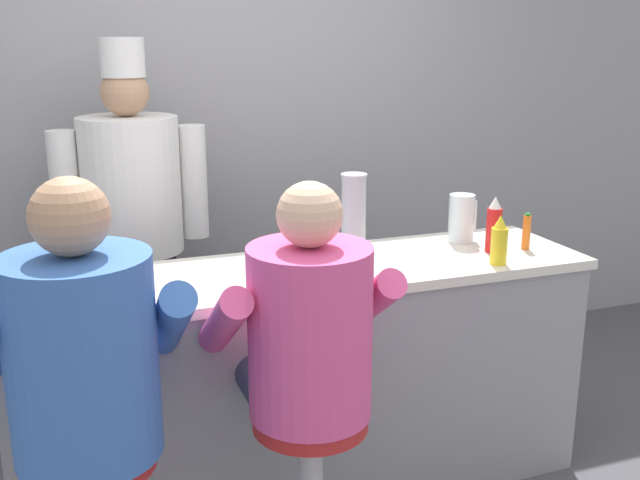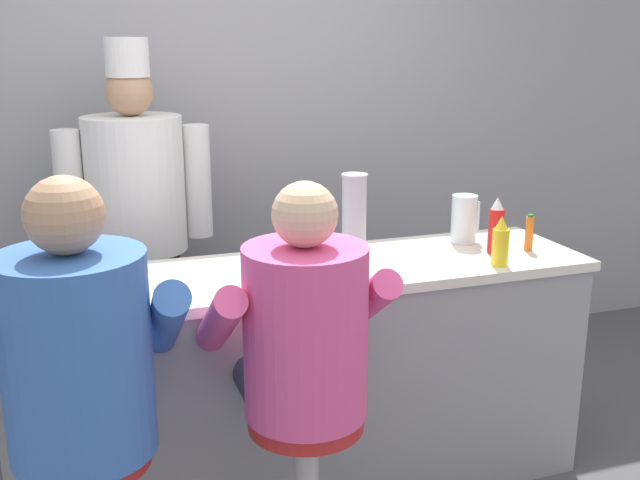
# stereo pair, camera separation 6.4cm
# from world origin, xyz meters

# --- Properties ---
(wall_back) EXTENTS (10.00, 0.06, 2.70)m
(wall_back) POSITION_xyz_m (0.00, 1.64, 1.35)
(wall_back) COLOR #99999E
(wall_back) RESTS_ON ground_plane
(diner_counter) EXTENTS (2.35, 0.61, 0.97)m
(diner_counter) POSITION_xyz_m (0.00, 0.31, 0.49)
(diner_counter) COLOR gray
(diner_counter) RESTS_ON ground_plane
(ketchup_bottle_red) EXTENTS (0.06, 0.06, 0.24)m
(ketchup_bottle_red) POSITION_xyz_m (0.83, 0.25, 1.09)
(ketchup_bottle_red) COLOR red
(ketchup_bottle_red) RESTS_ON diner_counter
(mustard_bottle_yellow) EXTENTS (0.07, 0.07, 0.20)m
(mustard_bottle_yellow) POSITION_xyz_m (0.75, 0.09, 1.07)
(mustard_bottle_yellow) COLOR yellow
(mustard_bottle_yellow) RESTS_ON diner_counter
(hot_sauce_bottle_orange) EXTENTS (0.03, 0.03, 0.16)m
(hot_sauce_bottle_orange) POSITION_xyz_m (0.99, 0.24, 1.05)
(hot_sauce_bottle_orange) COLOR orange
(hot_sauce_bottle_orange) RESTS_ON diner_counter
(water_pitcher_clear) EXTENTS (0.13, 0.11, 0.22)m
(water_pitcher_clear) POSITION_xyz_m (0.78, 0.44, 1.08)
(water_pitcher_clear) COLOR silver
(water_pitcher_clear) RESTS_ON diner_counter
(breakfast_plate) EXTENTS (0.23, 0.23, 0.05)m
(breakfast_plate) POSITION_xyz_m (-0.72, 0.22, 0.99)
(breakfast_plate) COLOR white
(breakfast_plate) RESTS_ON diner_counter
(cereal_bowl) EXTENTS (0.16, 0.16, 0.05)m
(cereal_bowl) POSITION_xyz_m (-0.02, 0.33, 1.00)
(cereal_bowl) COLOR #4C7FB7
(cereal_bowl) RESTS_ON diner_counter
(coffee_mug_tan) EXTENTS (0.14, 0.09, 0.08)m
(coffee_mug_tan) POSITION_xyz_m (-1.03, 0.34, 1.01)
(coffee_mug_tan) COLOR beige
(coffee_mug_tan) RESTS_ON diner_counter
(cup_stack_steel) EXTENTS (0.11, 0.11, 0.37)m
(cup_stack_steel) POSITION_xyz_m (0.21, 0.31, 1.16)
(cup_stack_steel) COLOR #B7BABF
(cup_stack_steel) RESTS_ON diner_counter
(napkin_dispenser_chrome) EXTENTS (0.10, 0.06, 0.13)m
(napkin_dispenser_chrome) POSITION_xyz_m (-0.11, 0.13, 1.04)
(napkin_dispenser_chrome) COLOR silver
(napkin_dispenser_chrome) RESTS_ON diner_counter
(diner_seated_blue) EXTENTS (0.65, 0.64, 1.51)m
(diner_seated_blue) POSITION_xyz_m (-0.88, -0.27, 0.94)
(diner_seated_blue) COLOR #B2B5BA
(diner_seated_blue) RESTS_ON ground_plane
(diner_seated_pink) EXTENTS (0.60, 0.59, 1.45)m
(diner_seated_pink) POSITION_xyz_m (-0.19, -0.27, 0.91)
(diner_seated_pink) COLOR #B2B5BA
(diner_seated_pink) RESTS_ON ground_plane
(cook_in_whites_near) EXTENTS (0.73, 0.47, 1.86)m
(cook_in_whites_near) POSITION_xyz_m (-0.56, 1.20, 1.02)
(cook_in_whites_near) COLOR #232328
(cook_in_whites_near) RESTS_ON ground_plane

